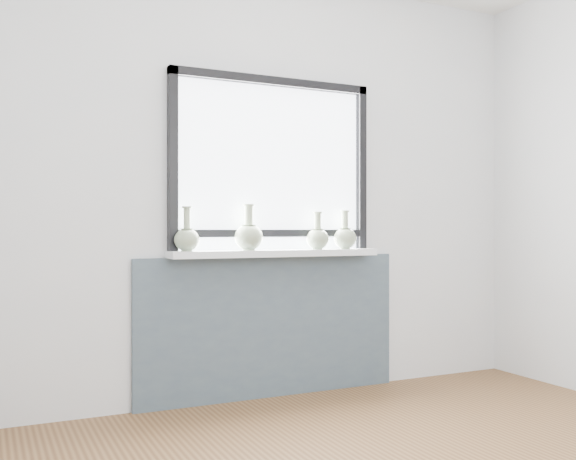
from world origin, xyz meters
name	(u,v)px	position (x,y,z in m)	size (l,w,h in m)	color
back_wall	(270,185)	(0.00, 1.81, 1.30)	(3.60, 0.02, 2.60)	silver
apron_panel	(272,326)	(0.00, 1.78, 0.43)	(1.70, 0.03, 0.86)	#495A64
windowsill	(277,253)	(0.00, 1.71, 0.88)	(1.32, 0.18, 0.04)	white
window	(272,161)	(0.00, 1.77, 1.44)	(1.30, 0.06, 1.05)	black
vase_a	(187,238)	(-0.56, 1.70, 0.98)	(0.14, 0.14, 0.25)	#9FB38D
vase_b	(249,235)	(-0.18, 1.71, 0.99)	(0.17, 0.17, 0.27)	#9FB38D
vase_c	(318,237)	(0.27, 1.70, 0.98)	(0.14, 0.14, 0.23)	#9FB38D
vase_d	(345,237)	(0.48, 1.71, 0.98)	(0.15, 0.15, 0.24)	#9FB38D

